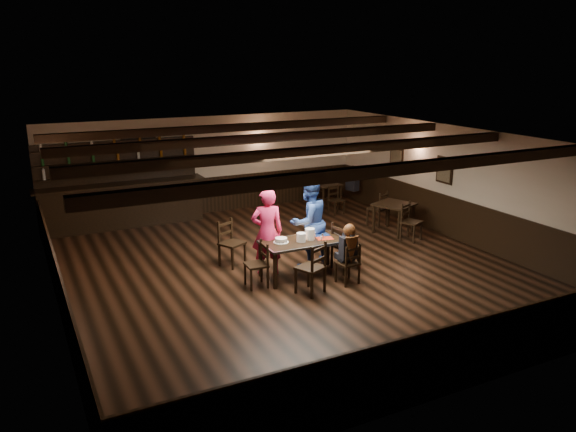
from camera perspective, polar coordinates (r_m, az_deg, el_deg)
name	(u,v)px	position (r m, az deg, el deg)	size (l,w,h in m)	color
ground	(290,268)	(11.74, 0.19, -5.33)	(10.00, 10.00, 0.00)	black
room_shell	(289,186)	(11.27, 0.15, 3.04)	(9.02, 10.02, 2.71)	beige
dining_table	(303,244)	(11.12, 1.55, -2.86)	(1.67, 0.86, 0.75)	black
chair_near_left	(314,264)	(10.33, 2.68, -4.94)	(0.60, 0.59, 0.99)	black
chair_near_right	(350,261)	(10.85, 6.33, -4.56)	(0.42, 0.40, 0.82)	black
chair_end_left	(260,260)	(10.71, -2.87, -4.54)	(0.42, 0.44, 0.88)	black
chair_end_right	(342,243)	(11.54, 5.54, -2.73)	(0.52, 0.54, 1.00)	black
chair_far_pushed	(229,239)	(11.83, -6.03, -2.33)	(0.60, 0.59, 0.98)	black
woman_pink	(267,232)	(11.21, -2.13, -1.61)	(0.64, 0.42, 1.77)	#FF2D84
man_blue	(309,222)	(11.66, 2.11, -0.62)	(0.91, 0.71, 1.88)	navy
seated_person	(349,244)	(10.78, 6.19, -2.84)	(0.32, 0.47, 0.77)	black
cake	(281,240)	(10.96, -0.72, -2.50)	(0.30, 0.30, 0.09)	white
plate_stack_a	(301,237)	(11.01, 1.35, -2.17)	(0.19, 0.19, 0.17)	white
plate_stack_b	(310,234)	(11.13, 2.24, -1.83)	(0.19, 0.19, 0.23)	white
tea_light	(304,237)	(11.25, 1.68, -2.11)	(0.05, 0.05, 0.06)	#A5A8AD
salt_shaker	(321,238)	(11.14, 3.41, -2.23)	(0.03, 0.03, 0.08)	silver
pepper_shaker	(323,236)	(11.24, 3.53, -2.02)	(0.04, 0.04, 0.09)	#A5A8AD
drink_glass	(314,234)	(11.33, 2.66, -1.86)	(0.06, 0.06, 0.09)	silver
menu_red	(325,238)	(11.24, 3.75, -2.26)	(0.33, 0.23, 0.00)	#9E2611
menu_blue	(321,235)	(11.46, 3.39, -1.91)	(0.32, 0.22, 0.00)	#102250
bar_counter	(122,199)	(15.11, -16.53, 1.71)	(4.27, 0.70, 2.20)	black
back_table_a	(394,207)	(14.16, 10.73, 0.87)	(1.13, 1.13, 0.75)	black
back_table_b	(326,187)	(16.15, 3.84, 2.91)	(0.81, 0.81, 0.75)	black
bg_patron_left	(311,184)	(15.82, 2.38, 3.25)	(0.24, 0.35, 0.67)	black
bg_patron_right	(353,178)	(16.55, 6.58, 3.84)	(0.30, 0.40, 0.74)	black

